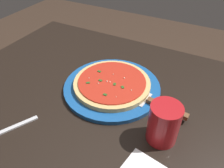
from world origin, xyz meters
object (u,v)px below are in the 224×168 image
at_px(pizza, 112,83).
at_px(pizza_server, 155,103).
at_px(fork, 0,133).
at_px(serving_plate, 112,87).
at_px(cup_tall_drink, 164,123).

height_order(pizza, pizza_server, pizza).
bearing_deg(pizza_server, pizza, -7.66).
distance_m(pizza, fork, 0.36).
height_order(serving_plate, pizza, pizza).
distance_m(serving_plate, pizza, 0.02).
xyz_separation_m(pizza, fork, (0.18, 0.31, -0.02)).
bearing_deg(serving_plate, fork, 59.70).
xyz_separation_m(serving_plate, pizza, (0.00, 0.00, 0.02)).
height_order(pizza_server, fork, pizza_server).
bearing_deg(pizza, pizza_server, 172.34).
relative_size(pizza, cup_tall_drink, 2.25).
bearing_deg(pizza, fork, 59.70).
bearing_deg(pizza, serving_plate, -115.08).
xyz_separation_m(pizza_server, fork, (0.34, 0.29, -0.02)).
distance_m(pizza_server, cup_tall_drink, 0.12).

